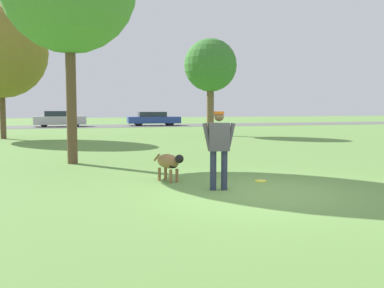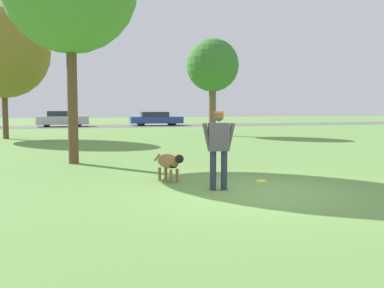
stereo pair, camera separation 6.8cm
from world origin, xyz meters
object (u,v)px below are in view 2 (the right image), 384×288
Objects in this scene: tree_far_left at (3,52)px; tree_far_right at (213,66)px; dog at (169,162)px; parked_car_silver at (62,119)px; person at (219,144)px; frisbee at (261,181)px; parked_car_blue at (156,119)px.

tree_far_left is 11.41m from tree_far_right.
parked_car_silver reaches higher than dog.
dog is at bearing 130.15° from person.
tree_far_left reaches higher than dog.
frisbee is 0.05× the size of tree_far_right.
frisbee is 29.87m from parked_car_blue.
tree_far_left is at bearing 178.73° from tree_far_right.
tree_far_right is at bearing 133.56° from dog.
tree_far_right is at bearing 82.27° from person.
person is 30.75m from parked_car_blue.
dog is 16.91m from tree_far_left.
parked_car_silver is 0.91× the size of parked_car_blue.
frisbee is at bearing -83.74° from parked_car_silver.
frisbee is at bearing -93.90° from parked_car_blue.
person is at bearing -108.11° from tree_far_right.
tree_far_right reaches higher than dog.
parked_car_blue is (4.79, 30.37, -0.33)m from person.
person is 0.23× the size of tree_far_left.
parked_car_silver is 7.95m from parked_car_blue.
tree_far_left is at bearing -125.63° from parked_car_blue.
person is 18.22m from tree_far_left.
person reaches higher than parked_car_blue.
tree_far_right reaches higher than person.
tree_far_left is (-7.25, 16.13, 4.50)m from frisbee.
parked_car_blue is (-0.63, 13.78, -3.45)m from tree_far_right.
person is 1.74m from frisbee.
person is at bearing -150.75° from frisbee.
dog is 0.23× the size of parked_car_silver.
parked_car_blue is at bearing 144.72° from dog.
person is 0.34× the size of parked_car_blue.
person is at bearing -70.48° from tree_far_left.
person is 1.56m from dog.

